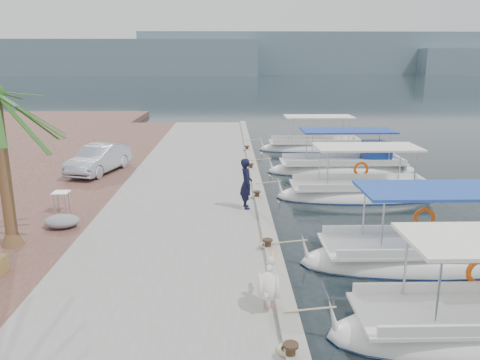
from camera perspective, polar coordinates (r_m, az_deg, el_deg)
name	(u,v)px	position (r m, az deg, el deg)	size (l,w,h in m)	color
ground	(269,225)	(16.79, 3.58, -5.46)	(400.00, 400.00, 0.00)	black
concrete_quay	(195,183)	(21.49, -5.55, -0.38)	(6.00, 40.00, 0.50)	gray
quay_curb	(255,176)	(21.39, 1.88, 0.47)	(0.44, 40.00, 0.12)	gray
cobblestone_strip	(85,184)	(22.42, -18.40, -0.44)	(4.00, 40.00, 0.50)	#55322D
distant_hills	(297,57)	(219.45, 6.98, 14.67)	(330.00, 60.00, 18.00)	slate
fishing_caique_b	(426,259)	(14.67, 21.76, -8.96)	(7.33, 2.32, 2.83)	silver
fishing_caique_c	(360,195)	(20.64, 14.38, -1.75)	(7.15, 2.27, 2.83)	silver
fishing_caique_d	(344,169)	(25.18, 12.56, 1.37)	(7.87, 2.27, 2.83)	silver
fishing_caique_e	(315,148)	(31.19, 9.11, 3.86)	(7.30, 2.24, 2.83)	silver
mooring_bollards	(257,194)	(17.97, 2.10, -1.78)	(0.28, 20.28, 0.33)	black
pelican	(269,285)	(10.24, 3.50, -12.62)	(0.60, 1.34, 1.03)	tan
fisherman	(246,184)	(16.72, 0.76, -0.43)	(0.67, 0.44, 1.83)	black
parked_car	(99,159)	(23.19, -16.82, 2.48)	(1.41, 4.03, 1.33)	#A8B0C0
tarp_bundle	(62,221)	(16.04, -20.88, -4.70)	(1.10, 0.90, 0.40)	gray
folding_table	(61,198)	(17.54, -20.94, -2.02)	(0.55, 0.55, 0.73)	silver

